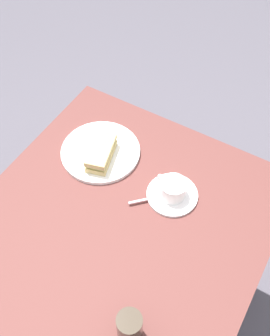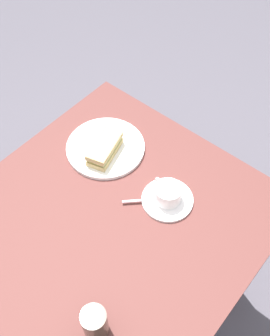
{
  "view_description": "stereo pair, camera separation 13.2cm",
  "coord_description": "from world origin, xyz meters",
  "views": [
    {
      "loc": [
        -0.42,
        -0.35,
        1.83
      ],
      "look_at": [
        0.26,
        0.05,
        0.78
      ],
      "focal_mm": 43.41,
      "sensor_mm": 36.0,
      "label": 1
    },
    {
      "loc": [
        -0.35,
        -0.46,
        1.83
      ],
      "look_at": [
        0.26,
        0.05,
        0.78
      ],
      "focal_mm": 43.41,
      "sensor_mm": 36.0,
      "label": 2
    }
  ],
  "objects": [
    {
      "name": "ground_plane",
      "position": [
        0.0,
        0.0,
        0.0
      ],
      "size": [
        6.0,
        6.0,
        0.0
      ],
      "primitive_type": "plane",
      "color": "#534F58"
    },
    {
      "name": "coffee_saucer",
      "position": [
        0.24,
        -0.09,
        0.75
      ],
      "size": [
        0.16,
        0.16,
        0.01
      ],
      "primitive_type": "cylinder",
      "color": "white",
      "rests_on": "dining_table"
    },
    {
      "name": "spoon",
      "position": [
        0.19,
        -0.04,
        0.76
      ],
      "size": [
        0.08,
        0.08,
        0.01
      ],
      "color": "silver",
      "rests_on": "coffee_saucer"
    },
    {
      "name": "sandwich_plate",
      "position": [
        0.28,
        0.2,
        0.75
      ],
      "size": [
        0.27,
        0.27,
        0.01
      ],
      "primitive_type": "cylinder",
      "color": "white",
      "rests_on": "dining_table"
    },
    {
      "name": "coffee_cup",
      "position": [
        0.24,
        -0.09,
        0.79
      ],
      "size": [
        0.08,
        0.11,
        0.06
      ],
      "color": "white",
      "rests_on": "coffee_saucer"
    },
    {
      "name": "drinking_glass",
      "position": [
        -0.19,
        -0.2,
        0.81
      ],
      "size": [
        0.06,
        0.06,
        0.12
      ],
      "primitive_type": "cylinder",
      "color": "#46392D",
      "rests_on": "dining_table"
    },
    {
      "name": "dining_table",
      "position": [
        0.0,
        0.0,
        0.6
      ],
      "size": [
        1.07,
        0.87,
        0.75
      ],
      "color": "brown",
      "rests_on": "ground_plane"
    },
    {
      "name": "sandwich_front",
      "position": [
        0.25,
        0.18,
        0.79
      ],
      "size": [
        0.16,
        0.11,
        0.05
      ],
      "color": "tan",
      "rests_on": "sandwich_plate"
    }
  ]
}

